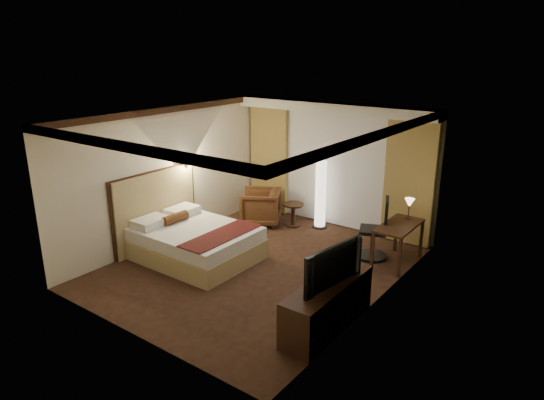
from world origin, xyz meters
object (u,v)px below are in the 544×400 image
Objects in this scene: office_chair at (373,228)px; television at (327,261)px; side_table at (293,215)px; bed at (196,243)px; dresser at (328,306)px; floor_lamp at (321,194)px; desk at (398,244)px; armchair at (260,205)px.

television is (0.49, -2.55, 0.43)m from office_chair.
side_table is 0.44× the size of television.
television is at bearing -10.53° from bed.
dresser is at bearing -81.05° from television.
floor_lamp is 1.32× the size of desk.
office_chair is (2.61, 1.97, 0.28)m from bed.
floor_lamp is (0.52, 0.27, 0.50)m from side_table.
desk is (3.28, -0.17, -0.05)m from armchair.
television is (2.62, -3.09, 0.76)m from side_table.
television is (0.02, -2.60, 0.64)m from desk.
office_chair is at bearing -14.13° from side_table.
side_table is 2.22m from office_chair.
dresser is at bearing 20.31° from armchair.
bed is 2.56m from side_table.
armchair is at bearing 177.06° from desk.
dresser is (3.14, -0.58, 0.03)m from bed.
desk is at bearing -19.86° from floor_lamp.
bed is 3.29m from office_chair.
bed is at bearing 169.57° from dresser.
office_chair is 2.63m from television.
bed is at bearing -100.86° from side_table.
floor_lamp reaches higher than bed.
office_chair reaches higher than television.
side_table is 0.34× the size of floor_lamp.
side_table is (0.48, 2.51, -0.05)m from bed.
dresser is (0.52, -2.55, -0.25)m from office_chair.
dresser is 1.50× the size of television.
armchair is 1.37m from floor_lamp.
armchair is 4.33m from dresser.
bed is at bearing -109.80° from floor_lamp.
office_chair is (-0.47, -0.05, 0.21)m from desk.
office_chair is (1.61, -0.80, -0.16)m from floor_lamp.
television reaches higher than dresser.
office_chair is (2.80, -0.22, 0.16)m from armchair.
bed is 2.99m from floor_lamp.
television is at bearing -57.89° from floor_lamp.
office_chair is at bearing 37.08° from bed.
television is (3.11, -0.58, 0.71)m from bed.
side_table is 2.65m from desk.
dresser is at bearing -88.90° from desk.
side_table is at bearing 85.39° from armchair.
dresser is at bearing -57.52° from floor_lamp.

